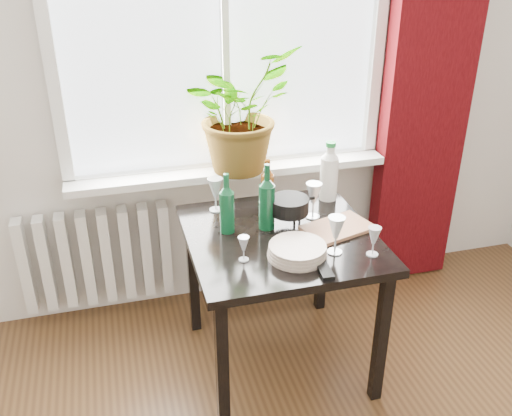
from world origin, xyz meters
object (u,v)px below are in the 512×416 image
object	(u,v)px
wineglass_front_right	(336,235)
fondue_pot	(289,212)
bottle_amber	(267,184)
plate_stack	(297,251)
table	(280,252)
radiator	(97,257)
wine_bottle_left	(227,203)
tv_remote	(323,268)
potted_plant	(239,110)
wineglass_far_right	(374,241)
cleaning_bottle	(329,170)
wineglass_front_left	(244,249)
cutting_board	(338,228)
wine_bottle_right	(267,196)
wineglass_back_center	(313,200)

from	to	relation	value
wineglass_front_right	fondue_pot	distance (m)	0.31
bottle_amber	plate_stack	bearing A→B (deg)	-90.77
table	radiator	bearing A→B (deg)	143.46
wine_bottle_left	tv_remote	distance (m)	0.54
potted_plant	wineglass_far_right	distance (m)	0.98
radiator	wineglass_front_right	distance (m)	1.40
bottle_amber	cleaning_bottle	distance (m)	0.33
plate_stack	wineglass_front_right	bearing A→B (deg)	-3.54
wineglass_far_right	wineglass_front_left	size ratio (longest dim) A/B	1.20
wineglass_front_left	tv_remote	xyz separation A→B (m)	(0.30, -0.16, -0.05)
wineglass_far_right	tv_remote	world-z (taller)	wineglass_far_right
potted_plant	bottle_amber	size ratio (longest dim) A/B	2.45
bottle_amber	plate_stack	xyz separation A→B (m)	(-0.01, -0.48, -0.10)
potted_plant	wineglass_front_right	size ratio (longest dim) A/B	3.60
bottle_amber	wineglass_far_right	bearing A→B (deg)	-60.74
wineglass_front_right	wineglass_front_left	distance (m)	0.40
potted_plant	wine_bottle_left	bearing A→B (deg)	-110.73
radiator	wine_bottle_left	size ratio (longest dim) A/B	2.75
cleaning_bottle	wineglass_front_right	xyz separation A→B (m)	(-0.17, -0.51, -0.07)
potted_plant	cutting_board	xyz separation A→B (m)	(0.32, -0.59, -0.42)
radiator	cleaning_bottle	bearing A→B (deg)	-15.58
radiator	table	distance (m)	1.09
wine_bottle_right	bottle_amber	bearing A→B (deg)	72.90
potted_plant	fondue_pot	bearing A→B (deg)	-76.85
table	potted_plant	bearing A→B (deg)	95.27
wineglass_back_center	plate_stack	world-z (taller)	wineglass_back_center
cleaning_bottle	wineglass_front_left	bearing A→B (deg)	-140.52
bottle_amber	cleaning_bottle	size ratio (longest dim) A/B	0.81
radiator	potted_plant	distance (m)	1.12
wineglass_back_center	wine_bottle_right	bearing A→B (deg)	-170.18
bottle_amber	wineglass_back_center	size ratio (longest dim) A/B	1.41
wineglass_front_left	radiator	bearing A→B (deg)	128.36
cutting_board	cleaning_bottle	bearing A→B (deg)	76.53
wineglass_front_right	plate_stack	world-z (taller)	wineglass_front_right
fondue_pot	wine_bottle_left	bearing A→B (deg)	-164.02
table	wine_bottle_right	bearing A→B (deg)	118.37
cleaning_bottle	plate_stack	distance (m)	0.61
wine_bottle_right	wineglass_back_center	world-z (taller)	wine_bottle_right
cleaning_bottle	wineglass_far_right	size ratio (longest dim) A/B	2.33
potted_plant	wineglass_front_right	bearing A→B (deg)	-73.48
wineglass_front_right	fondue_pot	world-z (taller)	wineglass_front_right
cutting_board	wineglass_front_left	bearing A→B (deg)	-163.39
wine_bottle_left	wineglass_front_right	xyz separation A→B (m)	(0.41, -0.31, -0.06)
wineglass_back_center	plate_stack	bearing A→B (deg)	-120.31
cleaning_bottle	wineglass_front_left	xyz separation A→B (m)	(-0.56, -0.46, -0.10)
table	fondue_pot	xyz separation A→B (m)	(0.06, 0.07, 0.16)
potted_plant	cleaning_bottle	bearing A→B (deg)	-33.91
cleaning_bottle	fondue_pot	world-z (taller)	cleaning_bottle
wineglass_far_right	fondue_pot	world-z (taller)	fondue_pot
wine_bottle_left	wineglass_front_left	world-z (taller)	wine_bottle_left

